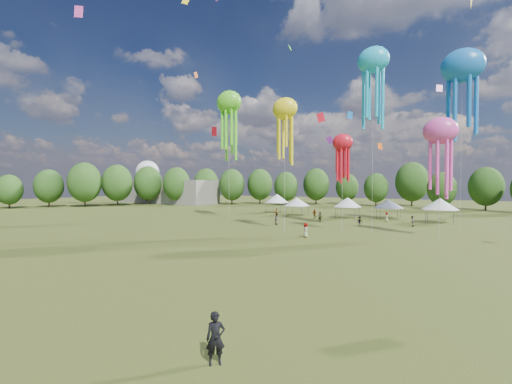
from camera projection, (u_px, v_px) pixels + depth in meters
The scene contains 10 objects.
ground at pixel (101, 307), 18.01m from camera, with size 300.00×300.00×0.00m, color #384416.
observer_main at pixel (216, 338), 12.24m from camera, with size 0.72×0.47×1.96m, color black.
spectator_near at pixel (277, 219), 54.10m from camera, with size 0.91×0.71×1.88m, color gray.
spectators_far at pixel (341, 219), 55.58m from camera, with size 27.20×24.22×1.81m.
festival_tents at pixel (346, 202), 66.33m from camera, with size 39.04×9.43×4.43m.
show_kites at pixel (362, 104), 50.60m from camera, with size 42.89×20.81×27.15m.
small_kites at pixel (342, 33), 50.83m from camera, with size 74.85×55.03×42.05m.
treeline at pixel (349, 185), 73.21m from camera, with size 201.57×95.24×13.43m.
hangar at pixel (165, 192), 116.85m from camera, with size 40.00×12.00×8.00m, color gray.
radome at pixel (148, 176), 130.15m from camera, with size 9.00×9.00×16.00m.
Camera 1 is at (16.53, -10.83, 6.73)m, focal length 23.11 mm.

